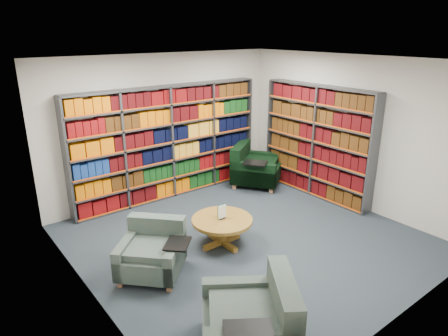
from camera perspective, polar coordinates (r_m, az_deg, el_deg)
room_shell at (r=6.02m, az=3.51°, el=1.66°), size 5.02×5.02×2.82m
bookshelf_back at (r=7.94m, az=-7.77°, el=3.59°), size 4.00×0.28×2.20m
bookshelf_right at (r=8.14m, az=13.13°, el=3.66°), size 0.28×2.50×2.20m
chair_teal_left at (r=5.72m, az=-10.06°, el=-11.77°), size 1.14×1.14×0.74m
chair_green_right at (r=8.68m, az=4.13°, el=-0.08°), size 1.34×1.34×0.88m
chair_teal_front at (r=4.43m, az=4.71°, el=-21.24°), size 1.30×1.30×0.85m
coffee_table at (r=6.25m, az=-0.28°, el=-7.99°), size 0.95×0.95×0.67m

